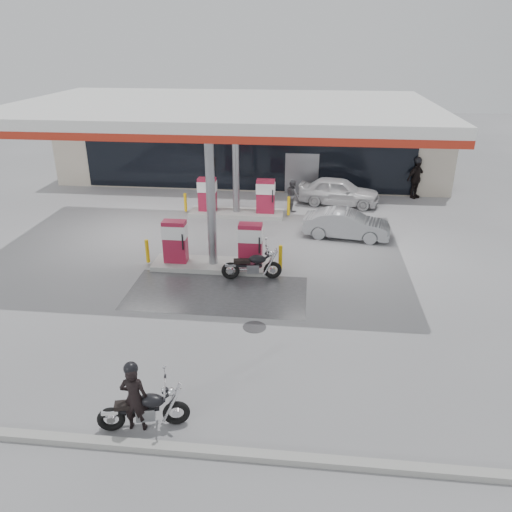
% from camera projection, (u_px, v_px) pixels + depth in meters
% --- Properties ---
extents(ground, '(90.00, 90.00, 0.00)m').
position_uv_depth(ground, '(202.00, 292.00, 16.83)').
color(ground, gray).
rests_on(ground, ground).
extents(wet_patch, '(6.00, 3.00, 0.00)m').
position_uv_depth(wet_patch, '(217.00, 293.00, 16.78)').
color(wet_patch, '#4C4C4F').
rests_on(wet_patch, ground).
extents(drain_cover, '(0.70, 0.70, 0.01)m').
position_uv_depth(drain_cover, '(255.00, 327.00, 14.81)').
color(drain_cover, '#38383A').
rests_on(drain_cover, ground).
extents(kerb, '(28.00, 0.25, 0.15)m').
position_uv_depth(kerb, '(133.00, 445.00, 10.44)').
color(kerb, gray).
rests_on(kerb, ground).
extents(store_building, '(22.00, 8.22, 4.00)m').
position_uv_depth(store_building, '(255.00, 141.00, 30.51)').
color(store_building, beige).
rests_on(store_building, ground).
extents(canopy, '(16.00, 10.02, 5.51)m').
position_uv_depth(canopy, '(223.00, 111.00, 19.25)').
color(canopy, silver).
rests_on(canopy, ground).
extents(pump_island_near, '(5.14, 1.30, 1.78)m').
position_uv_depth(pump_island_near, '(213.00, 250.00, 18.37)').
color(pump_island_near, '#9E9E99').
rests_on(pump_island_near, ground).
extents(pump_island_far, '(5.14, 1.30, 1.78)m').
position_uv_depth(pump_island_far, '(236.00, 201.00, 23.82)').
color(pump_island_far, '#9E9E99').
rests_on(pump_island_far, ground).
extents(main_motorcycle, '(1.98, 0.82, 1.03)m').
position_uv_depth(main_motorcycle, '(145.00, 410.00, 10.86)').
color(main_motorcycle, black).
rests_on(main_motorcycle, ground).
extents(biker_main, '(0.61, 0.42, 1.63)m').
position_uv_depth(biker_main, '(134.00, 398.00, 10.69)').
color(biker_main, black).
rests_on(biker_main, ground).
extents(parked_motorcycle, '(2.14, 0.82, 1.10)m').
position_uv_depth(parked_motorcycle, '(253.00, 266.00, 17.58)').
color(parked_motorcycle, black).
rests_on(parked_motorcycle, ground).
extents(sedan_white, '(4.30, 2.30, 1.39)m').
position_uv_depth(sedan_white, '(339.00, 191.00, 25.33)').
color(sedan_white, silver).
rests_on(sedan_white, ground).
extents(attendant, '(0.84, 0.93, 1.56)m').
position_uv_depth(attendant, '(293.00, 195.00, 24.44)').
color(attendant, '#4E4E52').
rests_on(attendant, ground).
extents(hatchback_silver, '(3.78, 1.77, 1.20)m').
position_uv_depth(hatchback_silver, '(346.00, 224.00, 21.17)').
color(hatchback_silver, gray).
rests_on(hatchback_silver, ground).
extents(parked_car_left, '(4.17, 2.17, 1.16)m').
position_uv_depth(parked_car_left, '(177.00, 170.00, 29.78)').
color(parked_car_left, '#161546').
rests_on(parked_car_left, ground).
extents(parked_car_right, '(3.75, 1.88, 1.02)m').
position_uv_depth(parked_car_right, '(418.00, 178.00, 28.39)').
color(parked_car_right, maroon).
rests_on(parked_car_right, ground).
extents(biker_walking, '(1.27, 1.13, 2.06)m').
position_uv_depth(biker_walking, '(416.00, 179.00, 26.24)').
color(biker_walking, black).
rests_on(biker_walking, ground).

